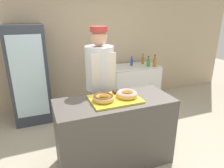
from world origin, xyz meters
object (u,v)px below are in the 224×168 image
at_px(donut_chocolate_glaze, 103,98).
at_px(serving_tray, 115,99).
at_px(chest_freezer, 133,84).
at_px(bottle_amber_b, 143,60).
at_px(donut_light_glaze, 127,94).
at_px(baker_person, 100,84).
at_px(bottle_amber, 155,62).
at_px(brownie_back_left, 104,94).
at_px(beverage_fridge, 29,74).
at_px(bottle_blue, 132,62).
at_px(bottle_green, 148,62).
at_px(brownie_back_right, 116,92).

bearing_deg(donut_chocolate_glaze, serving_tray, 4.82).
xyz_separation_m(chest_freezer, bottle_amber_b, (0.27, 0.08, 0.52)).
bearing_deg(donut_light_glaze, serving_tray, 175.18).
relative_size(baker_person, bottle_amber, 6.84).
height_order(bottle_amber, bottle_amber_b, bottle_amber).
relative_size(brownie_back_left, beverage_fridge, 0.05).
distance_m(serving_tray, brownie_back_left, 0.18).
bearing_deg(bottle_blue, bottle_green, -30.30).
relative_size(serving_tray, beverage_fridge, 0.34).
relative_size(bottle_green, bottle_amber, 0.86).
xyz_separation_m(chest_freezer, bottle_blue, (-0.04, 0.03, 0.51)).
relative_size(brownie_back_right, chest_freezer, 0.08).
xyz_separation_m(brownie_back_left, beverage_fridge, (-0.92, 1.57, -0.08)).
xyz_separation_m(beverage_fridge, bottle_green, (2.43, -0.15, 0.05)).
distance_m(donut_chocolate_glaze, donut_light_glaze, 0.31).
relative_size(brownie_back_left, bottle_amber_b, 0.37).
height_order(serving_tray, bottle_amber, bottle_amber).
bearing_deg(beverage_fridge, serving_tray, -59.82).
xyz_separation_m(brownie_back_left, chest_freezer, (1.24, 1.58, -0.54)).
bearing_deg(donut_chocolate_glaze, bottle_amber, 41.69).
height_order(brownie_back_left, bottle_amber, bottle_amber).
xyz_separation_m(brownie_back_right, beverage_fridge, (-1.09, 1.57, -0.08)).
distance_m(donut_chocolate_glaze, bottle_amber_b, 2.42).
xyz_separation_m(donut_chocolate_glaze, baker_person, (0.16, 0.64, -0.06)).
bearing_deg(baker_person, brownie_back_right, -80.72).
relative_size(donut_chocolate_glaze, baker_person, 0.15).
height_order(brownie_back_right, bottle_green, bottle_green).
bearing_deg(bottle_green, serving_tray, -132.15).
bearing_deg(brownie_back_right, bottle_amber_b, 50.98).
xyz_separation_m(serving_tray, bottle_blue, (1.11, 1.76, -0.00)).
height_order(baker_person, bottle_amber, baker_person).
bearing_deg(chest_freezer, donut_light_glaze, -119.89).
height_order(donut_chocolate_glaze, bottle_amber_b, bottle_amber_b).
bearing_deg(donut_light_glaze, donut_chocolate_glaze, 180.00).
bearing_deg(donut_light_glaze, baker_person, 103.01).
bearing_deg(bottle_blue, brownie_back_right, -122.66).
distance_m(serving_tray, bottle_blue, 2.09).
distance_m(donut_light_glaze, baker_person, 0.66).
bearing_deg(serving_tray, chest_freezer, 56.22).
height_order(beverage_fridge, bottle_amber_b, beverage_fridge).
distance_m(baker_person, chest_freezer, 1.68).
relative_size(donut_chocolate_glaze, chest_freezer, 0.25).
xyz_separation_m(bottle_amber, bottle_blue, (-0.42, 0.27, -0.02)).
xyz_separation_m(chest_freezer, bottle_amber, (0.38, -0.24, 0.53)).
bearing_deg(serving_tray, brownie_back_right, 61.69).
xyz_separation_m(serving_tray, donut_light_glaze, (0.16, -0.01, 0.05)).
height_order(donut_chocolate_glaze, baker_person, baker_person).
xyz_separation_m(brownie_back_left, bottle_amber, (1.62, 1.34, -0.01)).
xyz_separation_m(bottle_amber, bottle_amber_b, (-0.11, 0.32, -0.01)).
bearing_deg(brownie_back_left, bottle_green, 43.22).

